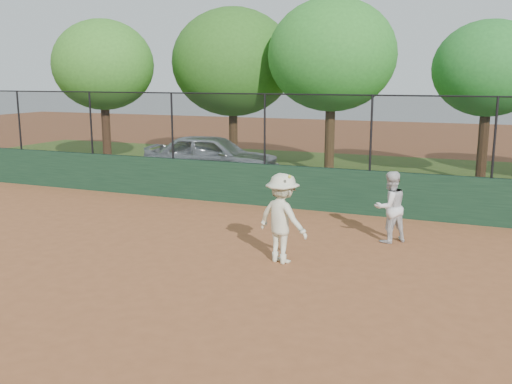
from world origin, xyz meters
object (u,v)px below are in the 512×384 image
at_px(player_second, 390,207).
at_px(tree_1, 233,62).
at_px(player_main, 282,218).
at_px(tree_2, 332,55).
at_px(tree_0, 103,65).
at_px(tree_3, 489,69).
at_px(parked_car, 212,157).

distance_m(player_second, tree_1, 12.77).
distance_m(player_second, player_main, 2.85).
bearing_deg(player_main, tree_2, 100.17).
bearing_deg(tree_0, player_main, -39.46).
bearing_deg(tree_1, tree_3, -3.60).
distance_m(tree_0, tree_1, 5.23).
relative_size(player_second, tree_2, 0.25).
bearing_deg(tree_1, parked_car, -77.42).
bearing_deg(player_main, tree_3, 72.37).
height_order(player_main, tree_1, tree_1).
xyz_separation_m(tree_0, tree_1, (4.57, 2.55, 0.13)).
height_order(player_second, tree_3, tree_3).
bearing_deg(tree_2, parked_car, -145.95).
height_order(player_main, tree_3, tree_3).
bearing_deg(tree_2, tree_1, 166.02).
xyz_separation_m(tree_0, tree_3, (14.38, 1.93, -0.20)).
distance_m(parked_car, player_main, 9.67).
xyz_separation_m(parked_car, tree_3, (9.01, 2.98, 3.08)).
bearing_deg(parked_car, tree_3, -80.77).
bearing_deg(tree_3, player_second, -101.32).
xyz_separation_m(parked_car, player_main, (5.54, -7.93, 0.07)).
bearing_deg(tree_2, tree_0, -171.01).
xyz_separation_m(player_second, tree_2, (-3.60, 8.16, 3.62)).
bearing_deg(tree_1, tree_2, -13.98).
bearing_deg(player_second, tree_1, -93.34).
xyz_separation_m(player_main, tree_1, (-6.35, 11.53, 3.34)).
xyz_separation_m(player_main, tree_2, (-1.87, 10.41, 3.52)).
xyz_separation_m(tree_0, tree_2, (9.04, 1.43, 0.31)).
xyz_separation_m(parked_car, player_second, (7.28, -5.68, -0.03)).
relative_size(parked_car, tree_1, 0.75).
bearing_deg(parked_car, tree_2, -65.02).
distance_m(player_main, tree_1, 13.58).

